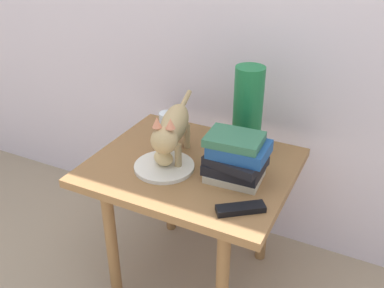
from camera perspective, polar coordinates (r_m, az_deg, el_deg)
name	(u,v)px	position (r m, az deg, el deg)	size (l,w,h in m)	color
ground_plane	(192,273)	(1.89, 0.00, -16.79)	(6.00, 6.00, 0.00)	gray
side_table	(192,182)	(1.59, 0.00, -5.04)	(0.71, 0.59, 0.54)	olive
plate	(164,167)	(1.52, -3.70, -3.01)	(0.21, 0.21, 0.01)	silver
bread_roll	(163,158)	(1.51, -3.82, -1.84)	(0.08, 0.06, 0.05)	#E0BC7A
cat	(173,128)	(1.50, -2.58, 2.16)	(0.17, 0.47, 0.23)	tan
book_stack	(236,158)	(1.43, 5.84, -1.84)	(0.21, 0.17, 0.16)	#BCB299
green_vase	(248,109)	(1.59, 7.42, 4.57)	(0.11, 0.11, 0.32)	#196B38
candle_jar	(168,124)	(1.75, -3.22, 2.71)	(0.07, 0.07, 0.08)	silver
tv_remote	(241,209)	(1.32, 6.47, -8.53)	(0.15, 0.04, 0.02)	black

